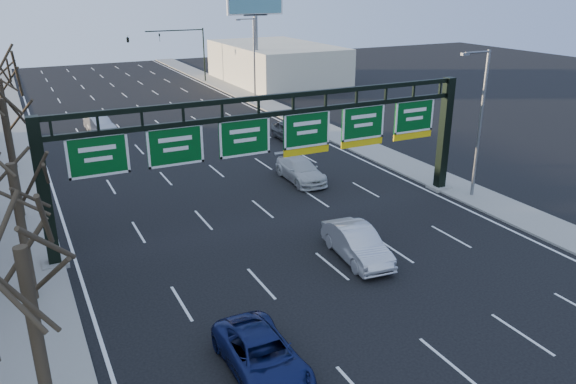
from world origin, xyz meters
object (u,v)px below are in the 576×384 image
sign_gantry (279,141)px  car_silver_sedan (357,244)px  car_white_wagon (301,170)px  car_blue_suv (262,356)px

sign_gantry → car_silver_sedan: bearing=-77.4°
car_silver_sedan → car_white_wagon: 11.75m
car_silver_sedan → car_white_wagon: (2.94, 11.38, -0.07)m
sign_gantry → car_blue_suv: 13.74m
sign_gantry → car_white_wagon: bearing=52.3°
sign_gantry → car_white_wagon: sign_gantry is taller
car_blue_suv → car_white_wagon: size_ratio=0.97×
car_silver_sedan → sign_gantry: bearing=108.4°
car_blue_suv → car_silver_sedan: car_silver_sedan is taller
sign_gantry → car_blue_suv: (-6.27, -11.57, -3.95)m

